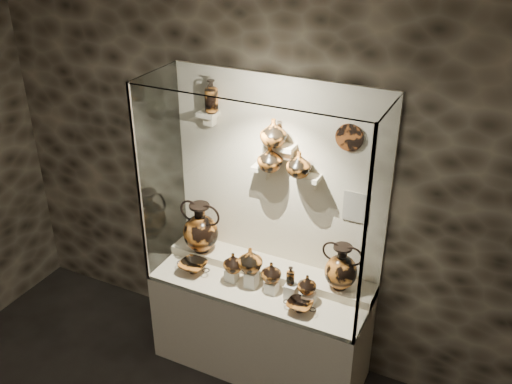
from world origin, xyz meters
TOP-DOWN VIEW (x-y plane):
  - wall_back at (0.00, 2.50)m, footprint 5.00×0.02m
  - plinth at (0.00, 2.18)m, footprint 1.70×0.60m
  - front_tier at (0.00, 2.18)m, footprint 1.68×0.58m
  - rear_tier at (0.00, 2.35)m, footprint 1.70×0.25m
  - back_panel at (0.00, 2.50)m, footprint 1.70×0.03m
  - glass_front at (0.00, 1.88)m, footprint 1.70×0.01m
  - glass_left at (-0.85, 2.18)m, footprint 0.01×0.60m
  - glass_right at (0.85, 2.18)m, footprint 0.01×0.60m
  - glass_top at (0.00, 2.18)m, footprint 1.70×0.60m
  - frame_post_left at (-0.84, 1.89)m, footprint 0.02×0.02m
  - frame_post_right at (0.84, 1.89)m, footprint 0.02×0.02m
  - pedestal_a at (-0.22, 2.13)m, footprint 0.09×0.09m
  - pedestal_b at (-0.05, 2.13)m, footprint 0.09×0.09m
  - pedestal_c at (0.12, 2.13)m, footprint 0.09×0.09m
  - pedestal_d at (0.28, 2.13)m, footprint 0.09×0.09m
  - pedestal_e at (0.42, 2.13)m, footprint 0.09×0.09m
  - bracket_ul at (-0.55, 2.42)m, footprint 0.14×0.12m
  - bracket_ca at (-0.10, 2.42)m, footprint 0.14×0.12m
  - bracket_cb at (0.10, 2.42)m, footprint 0.10×0.12m
  - bracket_cc at (0.28, 2.42)m, footprint 0.14×0.12m
  - amphora_left at (-0.59, 2.30)m, footprint 0.42×0.42m
  - amphora_right at (0.59, 2.32)m, footprint 0.39×0.39m
  - jug_a at (-0.20, 2.11)m, footprint 0.16×0.16m
  - jug_b at (-0.07, 2.15)m, footprint 0.20×0.20m
  - jug_c at (0.11, 2.15)m, footprint 0.18×0.18m
  - jug_e at (0.40, 2.15)m, footprint 0.15×0.15m
  - lekythos_small at (0.27, 2.14)m, footprint 0.09×0.09m
  - kylix_left at (-0.54, 2.09)m, footprint 0.32×0.28m
  - kylix_right at (0.39, 2.02)m, footprint 0.29×0.26m
  - lekythos_tall at (-0.51, 2.41)m, footprint 0.13×0.13m
  - ovoid_vase_a at (-0.02, 2.38)m, footprint 0.19×0.19m
  - ovoid_vase_b at (0.01, 2.37)m, footprint 0.23×0.23m
  - ovoid_vase_c at (0.20, 2.38)m, footprint 0.23×0.23m
  - wall_plate at (0.53, 2.47)m, footprint 0.20×0.02m
  - info_placard at (0.61, 2.47)m, footprint 0.18×0.01m

SIDE VIEW (x-z plane):
  - plinth at x=0.00m, z-range 0.00..0.80m
  - front_tier at x=0.00m, z-range 0.80..0.83m
  - rear_tier at x=0.00m, z-range 0.80..0.90m
  - pedestal_e at x=0.42m, z-range 0.83..0.91m
  - pedestal_c at x=0.12m, z-range 0.83..0.92m
  - kylix_right at x=0.39m, z-range 0.83..0.93m
  - pedestal_a at x=-0.22m, z-range 0.83..0.93m
  - kylix_left at x=-0.54m, z-range 0.83..0.94m
  - pedestal_d at x=0.28m, z-range 0.83..0.95m
  - pedestal_b at x=-0.05m, z-range 0.83..0.96m
  - jug_e at x=0.40m, z-range 0.91..1.06m
  - jug_c at x=0.11m, z-range 0.92..1.08m
  - jug_a at x=-0.20m, z-range 0.93..1.09m
  - lekythos_small at x=0.27m, z-range 0.95..1.12m
  - jug_b at x=-0.07m, z-range 0.96..1.16m
  - amphora_right at x=0.59m, z-range 0.90..1.27m
  - amphora_left at x=-0.59m, z-range 0.90..1.33m
  - info_placard at x=0.61m, z-range 1.40..1.63m
  - wall_back at x=0.00m, z-range 0.00..3.20m
  - back_panel at x=0.00m, z-range 0.80..2.40m
  - glass_front at x=0.00m, z-range 0.80..2.40m
  - glass_left at x=-0.85m, z-range 0.80..2.40m
  - glass_right at x=0.85m, z-range 0.80..2.40m
  - frame_post_left at x=-0.84m, z-range 0.80..2.40m
  - frame_post_right at x=0.84m, z-range 0.80..2.40m
  - bracket_ca at x=-0.10m, z-range 1.68..1.72m
  - bracket_cc at x=0.28m, z-range 1.68..1.72m
  - ovoid_vase_c at x=0.20m, z-range 1.72..1.90m
  - ovoid_vase_a at x=-0.02m, z-range 1.72..1.91m
  - bracket_cb at x=0.10m, z-range 1.88..1.92m
  - ovoid_vase_b at x=0.01m, z-range 1.92..2.12m
  - wall_plate at x=0.53m, z-range 1.94..2.14m
  - bracket_ul at x=-0.55m, z-range 2.03..2.07m
  - lekythos_tall at x=-0.51m, z-range 2.07..2.34m
  - glass_top at x=0.00m, z-range 2.39..2.40m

